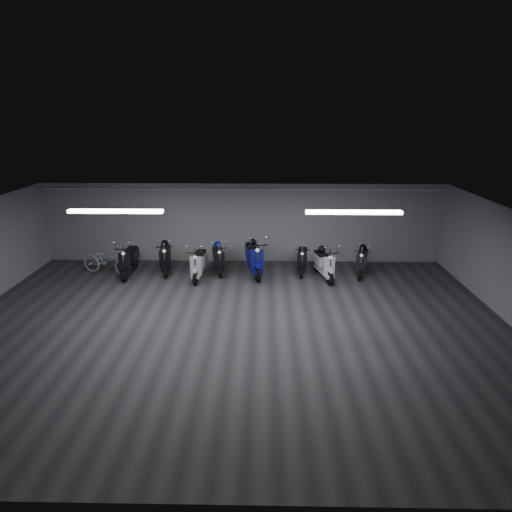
{
  "coord_description": "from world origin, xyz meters",
  "views": [
    {
      "loc": [
        0.74,
        -9.34,
        5.12
      ],
      "look_at": [
        0.52,
        2.5,
        1.05
      ],
      "focal_mm": 29.52,
      "sensor_mm": 36.0,
      "label": 1
    }
  ],
  "objects_px": {
    "scooter_2": "(199,259)",
    "helmet_2": "(322,249)",
    "helmet_1": "(253,242)",
    "bicycle": "(106,257)",
    "scooter_4": "(254,253)",
    "helmet_3": "(217,245)",
    "scooter_5": "(302,256)",
    "scooter_9": "(362,257)",
    "scooter_6": "(324,260)",
    "helmet_4": "(165,243)",
    "helmet_0": "(363,248)",
    "scooter_0": "(129,256)",
    "scooter_1": "(165,253)",
    "scooter_3": "(218,254)"
  },
  "relations": [
    {
      "from": "scooter_0",
      "to": "scooter_2",
      "type": "distance_m",
      "value": 2.34
    },
    {
      "from": "scooter_5",
      "to": "scooter_1",
      "type": "bearing_deg",
      "value": -173.5
    },
    {
      "from": "scooter_4",
      "to": "helmet_4",
      "type": "bearing_deg",
      "value": 160.23
    },
    {
      "from": "scooter_4",
      "to": "helmet_3",
      "type": "bearing_deg",
      "value": 149.17
    },
    {
      "from": "scooter_3",
      "to": "helmet_0",
      "type": "height_order",
      "value": "scooter_3"
    },
    {
      "from": "helmet_1",
      "to": "bicycle",
      "type": "bearing_deg",
      "value": -175.88
    },
    {
      "from": "helmet_0",
      "to": "scooter_1",
      "type": "bearing_deg",
      "value": -179.55
    },
    {
      "from": "scooter_6",
      "to": "helmet_2",
      "type": "xyz_separation_m",
      "value": [
        -0.05,
        0.23,
        0.27
      ]
    },
    {
      "from": "scooter_9",
      "to": "helmet_4",
      "type": "bearing_deg",
      "value": -167.46
    },
    {
      "from": "scooter_6",
      "to": "bicycle",
      "type": "relative_size",
      "value": 0.93
    },
    {
      "from": "scooter_1",
      "to": "bicycle",
      "type": "height_order",
      "value": "scooter_1"
    },
    {
      "from": "scooter_1",
      "to": "helmet_3",
      "type": "distance_m",
      "value": 1.77
    },
    {
      "from": "helmet_0",
      "to": "scooter_0",
      "type": "bearing_deg",
      "value": -177.2
    },
    {
      "from": "scooter_2",
      "to": "scooter_6",
      "type": "xyz_separation_m",
      "value": [
        4.02,
        0.05,
        -0.01
      ]
    },
    {
      "from": "scooter_3",
      "to": "helmet_1",
      "type": "height_order",
      "value": "scooter_3"
    },
    {
      "from": "scooter_2",
      "to": "scooter_6",
      "type": "distance_m",
      "value": 4.02
    },
    {
      "from": "scooter_2",
      "to": "helmet_4",
      "type": "xyz_separation_m",
      "value": [
        -1.25,
        0.8,
        0.28
      ]
    },
    {
      "from": "scooter_0",
      "to": "scooter_5",
      "type": "relative_size",
      "value": 1.13
    },
    {
      "from": "helmet_2",
      "to": "helmet_4",
      "type": "xyz_separation_m",
      "value": [
        -5.22,
        0.51,
        0.01
      ]
    },
    {
      "from": "scooter_0",
      "to": "scooter_5",
      "type": "distance_m",
      "value": 5.71
    },
    {
      "from": "scooter_0",
      "to": "scooter_6",
      "type": "distance_m",
      "value": 6.35
    },
    {
      "from": "scooter_1",
      "to": "scooter_5",
      "type": "height_order",
      "value": "scooter_1"
    },
    {
      "from": "bicycle",
      "to": "scooter_2",
      "type": "bearing_deg",
      "value": -78.15
    },
    {
      "from": "scooter_1",
      "to": "helmet_1",
      "type": "height_order",
      "value": "scooter_1"
    },
    {
      "from": "scooter_1",
      "to": "scooter_5",
      "type": "distance_m",
      "value": 4.58
    },
    {
      "from": "scooter_5",
      "to": "scooter_9",
      "type": "distance_m",
      "value": 1.94
    },
    {
      "from": "scooter_5",
      "to": "scooter_9",
      "type": "bearing_deg",
      "value": 1.16
    },
    {
      "from": "bicycle",
      "to": "helmet_3",
      "type": "relative_size",
      "value": 7.64
    },
    {
      "from": "scooter_3",
      "to": "helmet_0",
      "type": "bearing_deg",
      "value": -10.51
    },
    {
      "from": "scooter_1",
      "to": "helmet_0",
      "type": "height_order",
      "value": "scooter_1"
    },
    {
      "from": "helmet_0",
      "to": "helmet_4",
      "type": "relative_size",
      "value": 1.03
    },
    {
      "from": "scooter_5",
      "to": "scooter_0",
      "type": "bearing_deg",
      "value": -170.26
    },
    {
      "from": "scooter_9",
      "to": "scooter_0",
      "type": "bearing_deg",
      "value": -162.74
    },
    {
      "from": "scooter_2",
      "to": "helmet_2",
      "type": "xyz_separation_m",
      "value": [
        3.97,
        0.28,
        0.27
      ]
    },
    {
      "from": "helmet_1",
      "to": "helmet_4",
      "type": "xyz_separation_m",
      "value": [
        -2.97,
        0.17,
        -0.12
      ]
    },
    {
      "from": "scooter_0",
      "to": "helmet_3",
      "type": "xyz_separation_m",
      "value": [
        2.86,
        0.56,
        0.22
      ]
    },
    {
      "from": "scooter_6",
      "to": "helmet_1",
      "type": "height_order",
      "value": "scooter_6"
    },
    {
      "from": "scooter_5",
      "to": "helmet_0",
      "type": "xyz_separation_m",
      "value": [
        2.0,
        0.04,
        0.27
      ]
    },
    {
      "from": "bicycle",
      "to": "helmet_1",
      "type": "relative_size",
      "value": 8.18
    },
    {
      "from": "scooter_1",
      "to": "scooter_6",
      "type": "distance_m",
      "value": 5.25
    },
    {
      "from": "scooter_0",
      "to": "scooter_3",
      "type": "height_order",
      "value": "scooter_0"
    },
    {
      "from": "scooter_0",
      "to": "helmet_1",
      "type": "bearing_deg",
      "value": 4.29
    },
    {
      "from": "bicycle",
      "to": "scooter_0",
      "type": "bearing_deg",
      "value": -76.72
    },
    {
      "from": "helmet_1",
      "to": "helmet_4",
      "type": "distance_m",
      "value": 2.98
    },
    {
      "from": "scooter_1",
      "to": "scooter_6",
      "type": "xyz_separation_m",
      "value": [
        5.23,
        -0.51,
        -0.01
      ]
    },
    {
      "from": "helmet_0",
      "to": "scooter_5",
      "type": "bearing_deg",
      "value": -178.86
    },
    {
      "from": "helmet_3",
      "to": "scooter_9",
      "type": "bearing_deg",
      "value": -4.79
    },
    {
      "from": "scooter_6",
      "to": "helmet_4",
      "type": "height_order",
      "value": "scooter_6"
    },
    {
      "from": "scooter_1",
      "to": "helmet_1",
      "type": "relative_size",
      "value": 7.72
    },
    {
      "from": "scooter_4",
      "to": "helmet_3",
      "type": "distance_m",
      "value": 1.33
    }
  ]
}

